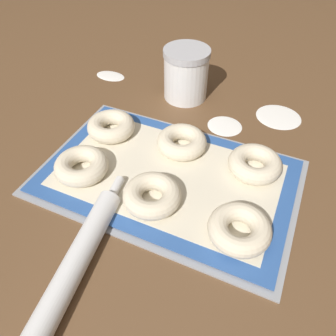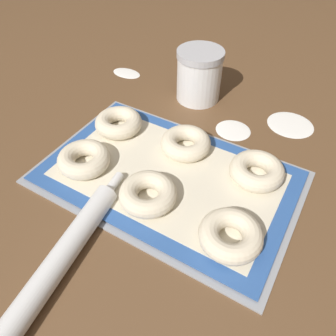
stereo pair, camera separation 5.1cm
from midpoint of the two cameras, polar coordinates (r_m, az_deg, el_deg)
The scene contains 14 objects.
ground_plane at distance 0.68m, azimuth 1.69°, elevation -1.72°, with size 2.80×2.80×0.00m, color brown.
baking_tray at distance 0.68m, azimuth 2.16°, elevation -1.58°, with size 0.52×0.34×0.01m.
baking_mat at distance 0.67m, azimuth 2.17°, elevation -1.27°, with size 0.50×0.31×0.00m.
bagel_front_left at distance 0.69m, azimuth -12.39°, elevation 1.43°, with size 0.11×0.11×0.04m.
bagel_front_center at distance 0.61m, azimuth -1.12°, elevation -4.62°, with size 0.11×0.11×0.04m.
bagel_front_right at distance 0.57m, azimuth 13.42°, elevation -11.43°, with size 0.11×0.11×0.04m.
bagel_back_left at distance 0.78m, azimuth -6.74°, elevation 7.77°, with size 0.11×0.11×0.04m.
bagel_back_center at distance 0.72m, azimuth 4.82°, elevation 4.39°, with size 0.11×0.11×0.04m.
bagel_back_right at distance 0.68m, azimuth 17.29°, elevation -0.55°, with size 0.11×0.11×0.04m.
flour_canister at distance 0.88m, azimuth 7.15°, elevation 15.69°, with size 0.12×0.12×0.13m.
rolling_pin at distance 0.56m, azimuth -16.03°, elevation -15.56°, with size 0.08×0.41×0.04m.
flour_patch_near at distance 1.03m, azimuth -5.77°, elevation 16.13°, with size 0.09×0.05×0.00m.
flour_patch_far at distance 0.87m, azimuth 22.15°, elevation 7.01°, with size 0.11×0.11×0.00m.
flour_patch_side at distance 0.82m, azimuth 13.06°, elevation 6.44°, with size 0.08×0.08×0.00m.
Camera 2 is at (0.24, -0.40, 0.50)m, focal length 35.00 mm.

